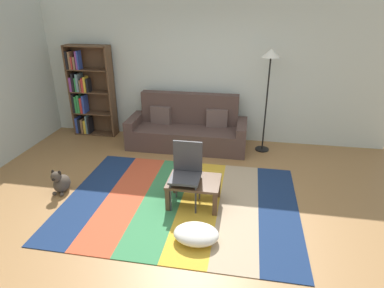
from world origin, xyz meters
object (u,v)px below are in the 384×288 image
Objects in this scene: couch at (188,130)px; dog at (61,182)px; coffee_table at (194,184)px; pouf at (196,234)px; folding_chair at (187,169)px; standing_lamp at (270,67)px; tv_remote at (191,178)px; bookshelf at (87,93)px.

dog is at bearing -127.54° from couch.
coffee_table is at bearing -76.77° from couch.
folding_chair is (-0.27, 0.79, 0.43)m from pouf.
standing_lamp is at bearing 34.45° from dog.
dog is 0.21× the size of standing_lamp.
couch is 1.20× the size of standing_lamp.
couch is at bearing -178.13° from standing_lamp.
tv_remote is at bearing 2.19° from dog.
standing_lamp is 2.52m from tv_remote.
couch is 2.51× the size of folding_chair.
standing_lamp is 12.55× the size of tv_remote.
standing_lamp reaches higher than coffee_table.
folding_chair is (-0.11, 0.02, 0.23)m from coffee_table.
standing_lamp reaches higher than bookshelf.
pouf is at bearing -78.21° from coffee_table.
pouf is at bearing -18.65° from dog.
coffee_table is at bearing 1.24° from dog.
pouf is 0.87m from tv_remote.
folding_chair is at bearing -118.82° from standing_lamp.
folding_chair is at bearing 108.67° from pouf.
tv_remote reaches higher than pouf.
standing_lamp is (0.83, 2.77, 1.47)m from pouf.
folding_chair is at bearing -79.64° from couch.
coffee_table is 0.81m from pouf.
couch is at bearing 103.23° from coffee_table.
standing_lamp reaches higher than couch.
folding_chair is at bearing -41.41° from bookshelf.
couch is 2.80m from pouf.
coffee_table is 4.79× the size of tv_remote.
pouf is at bearing -77.17° from couch.
folding_chair is at bearing -146.52° from tv_remote.
standing_lamp reaches higher than pouf.
coffee_table is 0.80× the size of folding_chair.
coffee_table is 0.38× the size of standing_lamp.
couch reaches higher than coffee_table.
pouf is at bearing -106.58° from standing_lamp.
dog reaches higher than coffee_table.
couch is at bearing 52.46° from dog.
pouf is 0.29× the size of standing_lamp.
bookshelf is 3.38m from folding_chair.
pouf is at bearing -47.22° from bookshelf.
bookshelf is 2.47m from dog.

